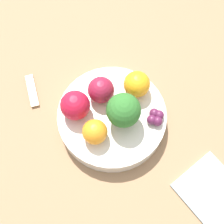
{
  "coord_description": "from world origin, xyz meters",
  "views": [
    {
      "loc": [
        0.07,
        0.21,
        0.59
      ],
      "look_at": [
        0.0,
        0.0,
        0.07
      ],
      "focal_mm": 50.0,
      "sensor_mm": 36.0,
      "label": 1
    }
  ],
  "objects_px": {
    "orange_back": "(137,84)",
    "napkin": "(221,202)",
    "apple_red": "(101,90)",
    "spoon": "(32,91)",
    "bowl": "(112,118)",
    "grape_cluster": "(156,117)",
    "broccoli": "(124,111)",
    "orange_front": "(95,132)",
    "apple_green": "(75,105)"
  },
  "relations": [
    {
      "from": "apple_green",
      "to": "grape_cluster",
      "type": "xyz_separation_m",
      "value": [
        -0.13,
        0.06,
        -0.02
      ]
    },
    {
      "from": "spoon",
      "to": "grape_cluster",
      "type": "bearing_deg",
      "value": 144.61
    },
    {
      "from": "apple_red",
      "to": "spoon",
      "type": "bearing_deg",
      "value": -29.01
    },
    {
      "from": "apple_red",
      "to": "orange_front",
      "type": "distance_m",
      "value": 0.08
    },
    {
      "from": "broccoli",
      "to": "spoon",
      "type": "distance_m",
      "value": 0.21
    },
    {
      "from": "broccoli",
      "to": "apple_green",
      "type": "bearing_deg",
      "value": -28.68
    },
    {
      "from": "orange_back",
      "to": "grape_cluster",
      "type": "height_order",
      "value": "orange_back"
    },
    {
      "from": "broccoli",
      "to": "apple_green",
      "type": "xyz_separation_m",
      "value": [
        0.08,
        -0.04,
        -0.01
      ]
    },
    {
      "from": "broccoli",
      "to": "orange_back",
      "type": "relative_size",
      "value": 1.46
    },
    {
      "from": "apple_red",
      "to": "orange_front",
      "type": "bearing_deg",
      "value": 65.08
    },
    {
      "from": "orange_back",
      "to": "spoon",
      "type": "xyz_separation_m",
      "value": [
        0.2,
        -0.08,
        -0.06
      ]
    },
    {
      "from": "grape_cluster",
      "to": "napkin",
      "type": "height_order",
      "value": "grape_cluster"
    },
    {
      "from": "apple_red",
      "to": "spoon",
      "type": "xyz_separation_m",
      "value": [
        0.13,
        -0.07,
        -0.06
      ]
    },
    {
      "from": "orange_back",
      "to": "bowl",
      "type": "bearing_deg",
      "value": 29.21
    },
    {
      "from": "orange_back",
      "to": "spoon",
      "type": "relative_size",
      "value": 0.67
    },
    {
      "from": "bowl",
      "to": "napkin",
      "type": "bearing_deg",
      "value": 123.07
    },
    {
      "from": "grape_cluster",
      "to": "spoon",
      "type": "height_order",
      "value": "grape_cluster"
    },
    {
      "from": "broccoli",
      "to": "orange_front",
      "type": "distance_m",
      "value": 0.06
    },
    {
      "from": "napkin",
      "to": "spoon",
      "type": "relative_size",
      "value": 2.46
    },
    {
      "from": "grape_cluster",
      "to": "napkin",
      "type": "bearing_deg",
      "value": 109.92
    },
    {
      "from": "apple_green",
      "to": "spoon",
      "type": "height_order",
      "value": "apple_green"
    },
    {
      "from": "orange_back",
      "to": "napkin",
      "type": "bearing_deg",
      "value": 107.57
    },
    {
      "from": "orange_front",
      "to": "grape_cluster",
      "type": "height_order",
      "value": "orange_front"
    },
    {
      "from": "apple_red",
      "to": "orange_back",
      "type": "bearing_deg",
      "value": 172.05
    },
    {
      "from": "apple_green",
      "to": "orange_front",
      "type": "distance_m",
      "value": 0.06
    },
    {
      "from": "orange_front",
      "to": "broccoli",
      "type": "bearing_deg",
      "value": -165.04
    },
    {
      "from": "grape_cluster",
      "to": "spoon",
      "type": "xyz_separation_m",
      "value": [
        0.21,
        -0.15,
        -0.04
      ]
    },
    {
      "from": "bowl",
      "to": "apple_red",
      "type": "height_order",
      "value": "apple_red"
    },
    {
      "from": "apple_red",
      "to": "apple_green",
      "type": "bearing_deg",
      "value": 17.09
    },
    {
      "from": "apple_green",
      "to": "orange_front",
      "type": "relative_size",
      "value": 1.21
    },
    {
      "from": "spoon",
      "to": "broccoli",
      "type": "bearing_deg",
      "value": 139.41
    },
    {
      "from": "apple_red",
      "to": "spoon",
      "type": "relative_size",
      "value": 0.67
    },
    {
      "from": "bowl",
      "to": "spoon",
      "type": "bearing_deg",
      "value": -39.92
    },
    {
      "from": "broccoli",
      "to": "spoon",
      "type": "relative_size",
      "value": 0.98
    },
    {
      "from": "apple_red",
      "to": "spoon",
      "type": "height_order",
      "value": "apple_red"
    },
    {
      "from": "broccoli",
      "to": "napkin",
      "type": "relative_size",
      "value": 0.4
    },
    {
      "from": "bowl",
      "to": "orange_front",
      "type": "relative_size",
      "value": 4.55
    },
    {
      "from": "orange_front",
      "to": "napkin",
      "type": "distance_m",
      "value": 0.26
    },
    {
      "from": "orange_front",
      "to": "grape_cluster",
      "type": "xyz_separation_m",
      "value": [
        -0.12,
        0.0,
        -0.01
      ]
    },
    {
      "from": "orange_back",
      "to": "grape_cluster",
      "type": "bearing_deg",
      "value": 101.29
    },
    {
      "from": "apple_red",
      "to": "orange_back",
      "type": "distance_m",
      "value": 0.07
    },
    {
      "from": "orange_back",
      "to": "napkin",
      "type": "distance_m",
      "value": 0.26
    },
    {
      "from": "spoon",
      "to": "napkin",
      "type": "bearing_deg",
      "value": 130.13
    },
    {
      "from": "bowl",
      "to": "apple_red",
      "type": "xyz_separation_m",
      "value": [
        0.01,
        -0.04,
        0.04
      ]
    },
    {
      "from": "broccoli",
      "to": "orange_back",
      "type": "bearing_deg",
      "value": -131.39
    },
    {
      "from": "apple_red",
      "to": "grape_cluster",
      "type": "distance_m",
      "value": 0.11
    },
    {
      "from": "bowl",
      "to": "grape_cluster",
      "type": "distance_m",
      "value": 0.09
    },
    {
      "from": "orange_front",
      "to": "apple_red",
      "type": "bearing_deg",
      "value": -114.92
    },
    {
      "from": "broccoli",
      "to": "grape_cluster",
      "type": "xyz_separation_m",
      "value": [
        -0.06,
        0.02,
        -0.03
      ]
    },
    {
      "from": "bowl",
      "to": "apple_red",
      "type": "relative_size",
      "value": 4.14
    }
  ]
}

